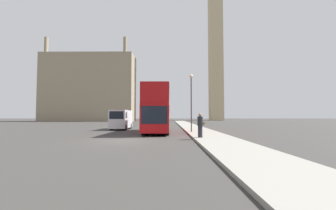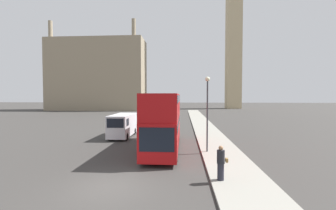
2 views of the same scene
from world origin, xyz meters
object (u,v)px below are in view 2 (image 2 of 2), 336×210
object	(u,v)px
red_double_decker_bus	(164,119)
street_lamp	(207,103)
pedestrian	(221,163)
white_van	(122,125)

from	to	relation	value
red_double_decker_bus	street_lamp	size ratio (longest dim) A/B	1.82
red_double_decker_bus	pedestrian	distance (m)	8.17
street_lamp	pedestrian	bearing A→B (deg)	-89.34
white_van	pedestrian	xyz separation A→B (m)	(8.56, -12.42, -0.29)
red_double_decker_bus	white_van	bearing A→B (deg)	133.86
red_double_decker_bus	street_lamp	bearing A→B (deg)	-19.22
white_van	pedestrian	world-z (taller)	white_van
pedestrian	street_lamp	size ratio (longest dim) A/B	0.31
street_lamp	white_van	bearing A→B (deg)	142.86
red_double_decker_bus	white_van	size ratio (longest dim) A/B	1.96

